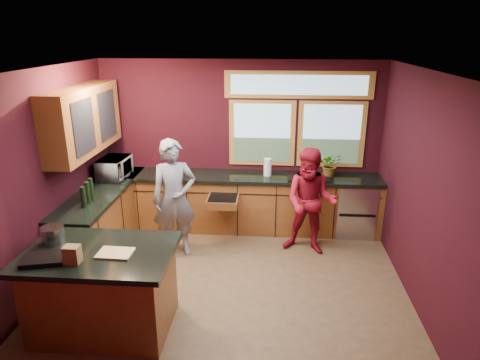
# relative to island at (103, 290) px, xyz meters

# --- Properties ---
(floor) EXTENTS (4.50, 4.50, 0.00)m
(floor) POSITION_rel_island_xyz_m (1.25, 0.94, -0.48)
(floor) COLOR brown
(floor) RESTS_ON ground
(room_shell) EXTENTS (4.52, 4.02, 2.71)m
(room_shell) POSITION_rel_island_xyz_m (0.65, 1.26, 1.32)
(room_shell) COLOR black
(room_shell) RESTS_ON ground
(back_counter) EXTENTS (4.50, 0.64, 0.93)m
(back_counter) POSITION_rel_island_xyz_m (1.45, 2.63, -0.01)
(back_counter) COLOR brown
(back_counter) RESTS_ON floor
(left_counter) EXTENTS (0.64, 2.30, 0.93)m
(left_counter) POSITION_rel_island_xyz_m (-0.70, 1.79, -0.01)
(left_counter) COLOR brown
(left_counter) RESTS_ON floor
(island) EXTENTS (1.55, 1.05, 0.95)m
(island) POSITION_rel_island_xyz_m (0.00, 0.00, 0.00)
(island) COLOR brown
(island) RESTS_ON floor
(person_grey) EXTENTS (0.73, 0.61, 1.72)m
(person_grey) POSITION_rel_island_xyz_m (0.40, 1.72, 0.38)
(person_grey) COLOR slate
(person_grey) RESTS_ON floor
(person_red) EXTENTS (0.89, 0.76, 1.58)m
(person_red) POSITION_rel_island_xyz_m (2.34, 1.92, 0.31)
(person_red) COLOR maroon
(person_red) RESTS_ON floor
(microwave) EXTENTS (0.42, 0.60, 0.32)m
(microwave) POSITION_rel_island_xyz_m (-0.67, 2.34, 0.61)
(microwave) COLOR #999999
(microwave) RESTS_ON left_counter
(potted_plant) EXTENTS (0.34, 0.30, 0.38)m
(potted_plant) POSITION_rel_island_xyz_m (2.69, 2.69, 0.64)
(potted_plant) COLOR #999999
(potted_plant) RESTS_ON back_counter
(paper_towel) EXTENTS (0.12, 0.12, 0.28)m
(paper_towel) POSITION_rel_island_xyz_m (1.70, 2.64, 0.59)
(paper_towel) COLOR silver
(paper_towel) RESTS_ON back_counter
(cutting_board) EXTENTS (0.36, 0.26, 0.02)m
(cutting_board) POSITION_rel_island_xyz_m (0.20, -0.05, 0.48)
(cutting_board) COLOR tan
(cutting_board) RESTS_ON island
(stock_pot) EXTENTS (0.24, 0.24, 0.18)m
(stock_pot) POSITION_rel_island_xyz_m (-0.55, 0.15, 0.56)
(stock_pot) COLOR #A5A5AA
(stock_pot) RESTS_ON island
(paper_bag) EXTENTS (0.15, 0.12, 0.18)m
(paper_bag) POSITION_rel_island_xyz_m (-0.15, -0.25, 0.56)
(paper_bag) COLOR brown
(paper_bag) RESTS_ON island
(black_tray) EXTENTS (0.46, 0.37, 0.05)m
(black_tray) POSITION_rel_island_xyz_m (-0.45, -0.25, 0.49)
(black_tray) COLOR black
(black_tray) RESTS_ON island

